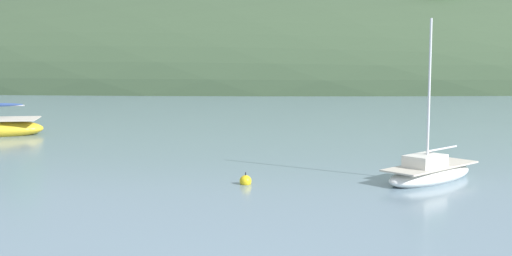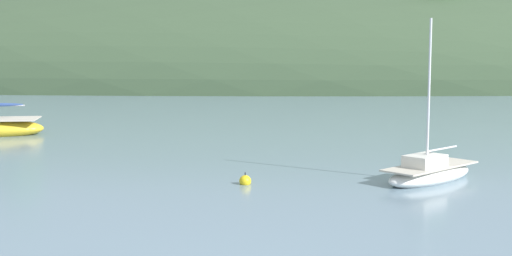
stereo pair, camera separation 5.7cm
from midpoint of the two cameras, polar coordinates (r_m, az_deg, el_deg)
The scene contains 3 objects.
far_shoreline_hill at distance 87.22m, azimuth 0.83°, elevation 3.48°, with size 150.00×36.00×26.17m.
sailboat_orange_cutter at distance 27.55m, azimuth 13.78°, elevation -3.48°, with size 4.51×4.45×6.21m.
mooring_buoy_inner at distance 26.12m, azimuth -0.81°, elevation -4.27°, with size 0.44×0.44×0.54m.
Camera 2 is at (0.68, -12.98, 5.13)m, focal length 49.99 mm.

